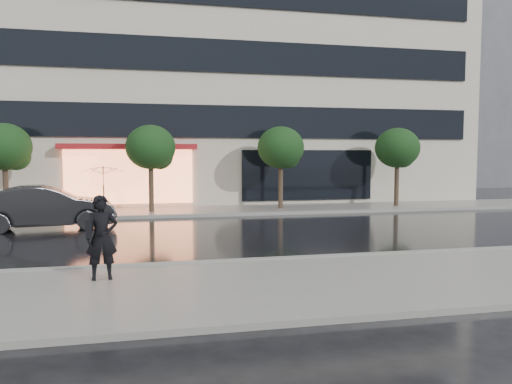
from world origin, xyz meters
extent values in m
plane|color=black|center=(0.00, 0.00, 0.00)|extent=(120.00, 120.00, 0.00)
cube|color=slate|center=(0.00, -3.25, 0.06)|extent=(60.00, 4.50, 0.12)
cube|color=slate|center=(0.00, 10.25, 0.06)|extent=(60.00, 3.50, 0.12)
cube|color=gray|center=(0.00, -1.00, 0.07)|extent=(60.00, 0.25, 0.14)
cube|color=gray|center=(0.00, 8.50, 0.07)|extent=(60.00, 0.25, 0.14)
cube|color=beige|center=(0.00, 18.00, 9.00)|extent=(30.00, 12.00, 18.00)
cube|color=black|center=(0.00, 11.94, 4.30)|extent=(28.00, 0.12, 1.60)
cube|color=black|center=(0.00, 11.94, 7.50)|extent=(28.00, 0.12, 1.60)
cube|color=#FF8C59|center=(-4.00, 11.92, 1.60)|extent=(6.00, 0.10, 2.60)
cube|color=maroon|center=(-4.00, 11.59, 3.05)|extent=(6.40, 0.70, 0.25)
cube|color=black|center=(5.00, 11.94, 1.60)|extent=(7.00, 0.10, 2.60)
cube|color=#4C4C54|center=(26.00, 28.00, 8.00)|extent=(12.00, 12.00, 16.00)
cylinder|color=#33261C|center=(-9.00, 10.00, 1.10)|extent=(0.22, 0.22, 2.20)
ellipsoid|color=black|center=(-9.00, 10.00, 3.00)|extent=(2.20, 2.20, 1.98)
sphere|color=black|center=(-8.60, 10.20, 2.60)|extent=(1.20, 1.20, 1.20)
cylinder|color=#33261C|center=(-3.00, 10.00, 1.10)|extent=(0.22, 0.22, 2.20)
ellipsoid|color=black|center=(-3.00, 10.00, 3.00)|extent=(2.20, 2.20, 1.98)
sphere|color=black|center=(-2.60, 10.20, 2.60)|extent=(1.20, 1.20, 1.20)
cylinder|color=#33261C|center=(3.00, 10.00, 1.10)|extent=(0.22, 0.22, 2.20)
ellipsoid|color=black|center=(3.00, 10.00, 3.00)|extent=(2.20, 2.20, 1.98)
sphere|color=black|center=(3.40, 10.20, 2.60)|extent=(1.20, 1.20, 1.20)
cylinder|color=#33261C|center=(9.00, 10.00, 1.10)|extent=(0.22, 0.22, 2.20)
ellipsoid|color=black|center=(9.00, 10.00, 3.00)|extent=(2.20, 2.20, 1.98)
sphere|color=black|center=(9.40, 10.20, 2.60)|extent=(1.20, 1.20, 1.20)
imported|color=black|center=(-6.72, 6.13, 0.78)|extent=(4.94, 2.27, 1.57)
imported|color=black|center=(-4.13, -2.22, 0.99)|extent=(0.67, 0.48, 1.73)
imported|color=#3A0A18|center=(-4.07, -2.21, 2.07)|extent=(0.95, 0.97, 0.79)
cylinder|color=black|center=(-4.07, -2.21, 1.62)|extent=(0.02, 0.02, 0.87)
cube|color=black|center=(-4.38, -2.30, 1.19)|extent=(0.15, 0.33, 0.37)
camera|label=1|loc=(-3.23, -12.73, 2.68)|focal=35.00mm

